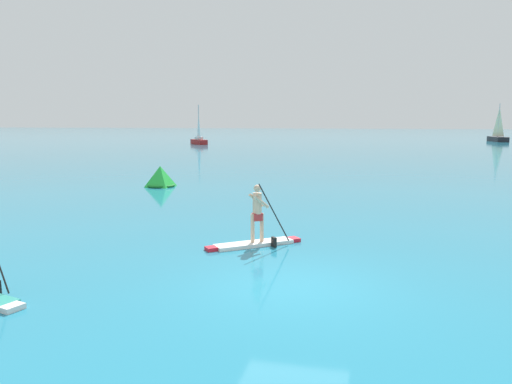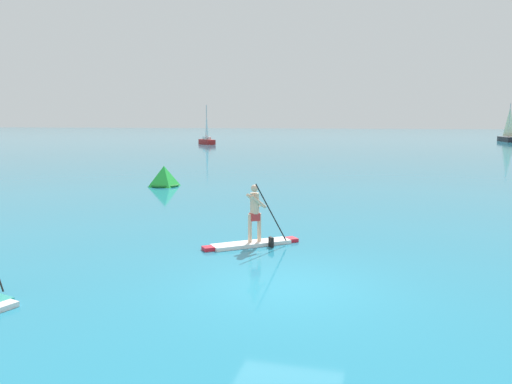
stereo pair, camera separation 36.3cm
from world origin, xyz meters
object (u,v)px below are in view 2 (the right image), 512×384
sailboat_left_horizon (207,139)px  sailboat_right_horizon (508,137)px  race_marker_buoy (164,177)px  paddleboarder_mid_center (253,231)px

sailboat_left_horizon → sailboat_right_horizon: bearing=75.3°
race_marker_buoy → sailboat_left_horizon: 50.34m
sailboat_right_horizon → sailboat_left_horizon: bearing=110.9°
sailboat_left_horizon → race_marker_buoy: bearing=-22.2°
race_marker_buoy → sailboat_left_horizon: (-15.14, 48.01, 0.27)m
sailboat_left_horizon → sailboat_right_horizon: (46.91, 21.88, -0.01)m
race_marker_buoy → sailboat_left_horizon: sailboat_left_horizon is taller
paddleboarder_mid_center → sailboat_right_horizon: sailboat_right_horizon is taller
race_marker_buoy → sailboat_right_horizon: sailboat_right_horizon is taller
paddleboarder_mid_center → sailboat_right_horizon: 84.85m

